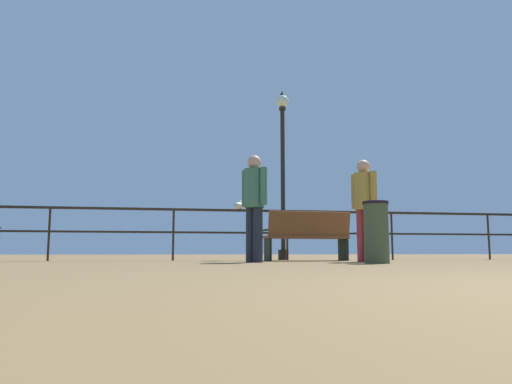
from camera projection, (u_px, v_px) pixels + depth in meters
pier_railing at (287, 223)px, 10.10m from camera, size 18.83×0.05×1.04m
bench_near_left at (308, 234)px, 9.31m from camera, size 1.66×0.73×0.94m
lamppost_center at (283, 160)px, 10.58m from camera, size 0.28×0.28×3.75m
person_by_bench at (364, 203)px, 8.31m from camera, size 0.34×0.53×1.76m
person_at_railing at (254, 200)px, 7.97m from camera, size 0.36×0.50×1.78m
seagull_on_rail at (240, 205)px, 9.98m from camera, size 0.29×0.38×0.20m
trash_bin at (376, 232)px, 7.23m from camera, size 0.39×0.39×0.93m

